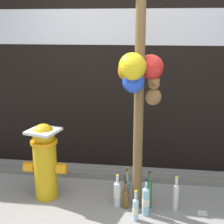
# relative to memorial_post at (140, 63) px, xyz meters

# --- Properties ---
(building_wall) EXTENTS (10.00, 0.21, 3.32)m
(building_wall) POSITION_rel_memorial_post_xyz_m (-0.21, 1.13, 0.11)
(building_wall) COLOR black
(building_wall) RESTS_ON ground_plane
(curb_strip) EXTENTS (8.00, 0.12, 0.08)m
(curb_strip) POSITION_rel_memorial_post_xyz_m (-0.21, 0.64, -1.51)
(curb_strip) COLOR slate
(curb_strip) RESTS_ON ground_plane
(memorial_post) EXTENTS (0.59, 0.53, 2.63)m
(memorial_post) POSITION_rel_memorial_post_xyz_m (0.00, 0.00, 0.00)
(memorial_post) COLOR brown
(memorial_post) RESTS_ON ground_plane
(fire_hydrant) EXTENTS (0.49, 0.38, 0.87)m
(fire_hydrant) POSITION_rel_memorial_post_xyz_m (-1.03, 0.09, -1.09)
(fire_hydrant) COLOR gold
(fire_hydrant) RESTS_ON ground_plane
(bottle_0) EXTENTS (0.06, 0.06, 0.35)m
(bottle_0) POSITION_rel_memorial_post_xyz_m (-0.11, 0.12, -1.41)
(bottle_0) COLOR #93CCE0
(bottle_0) RESTS_ON ground_plane
(bottle_1) EXTENTS (0.08, 0.08, 0.40)m
(bottle_1) POSITION_rel_memorial_post_xyz_m (0.10, -0.13, -1.38)
(bottle_1) COLOR #93CCE0
(bottle_1) RESTS_ON ground_plane
(bottle_2) EXTENTS (0.06, 0.06, 0.32)m
(bottle_2) POSITION_rel_memorial_post_xyz_m (-0.13, 0.30, -1.41)
(bottle_2) COLOR brown
(bottle_2) RESTS_ON ground_plane
(bottle_3) EXTENTS (0.06, 0.06, 0.38)m
(bottle_3) POSITION_rel_memorial_post_xyz_m (0.41, 0.02, -1.38)
(bottle_3) COLOR silver
(bottle_3) RESTS_ON ground_plane
(bottle_4) EXTENTS (0.06, 0.06, 0.42)m
(bottle_4) POSITION_rel_memorial_post_xyz_m (0.13, 0.02, -1.38)
(bottle_4) COLOR #337038
(bottle_4) RESTS_ON ground_plane
(bottle_5) EXTENTS (0.07, 0.07, 0.31)m
(bottle_5) POSITION_rel_memorial_post_xyz_m (-0.12, -0.02, -1.43)
(bottle_5) COLOR brown
(bottle_5) RESTS_ON ground_plane
(bottle_6) EXTENTS (0.06, 0.06, 0.33)m
(bottle_6) POSITION_rel_memorial_post_xyz_m (0.00, -0.24, -1.42)
(bottle_6) COLOR #B2DBEA
(bottle_6) RESTS_ON ground_plane
(bottle_7) EXTENTS (0.08, 0.08, 0.37)m
(bottle_7) POSITION_rel_memorial_post_xyz_m (-0.21, -0.00, -1.39)
(bottle_7) COLOR silver
(bottle_7) RESTS_ON ground_plane
(litter_0) EXTENTS (0.10, 0.10, 0.01)m
(litter_0) POSITION_rel_memorial_post_xyz_m (0.69, -0.03, -1.54)
(litter_0) COLOR silver
(litter_0) RESTS_ON ground_plane
(litter_1) EXTENTS (0.10, 0.07, 0.01)m
(litter_1) POSITION_rel_memorial_post_xyz_m (-1.86, 0.63, -1.54)
(litter_1) COLOR silver
(litter_1) RESTS_ON ground_plane
(litter_2) EXTENTS (0.10, 0.10, 0.01)m
(litter_2) POSITION_rel_memorial_post_xyz_m (-1.50, 0.65, -1.54)
(litter_2) COLOR silver
(litter_2) RESTS_ON ground_plane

